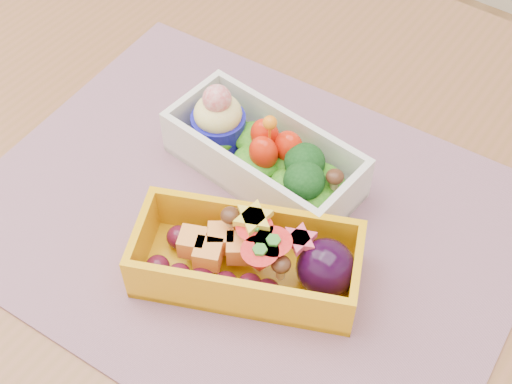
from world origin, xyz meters
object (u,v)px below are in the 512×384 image
Objects in this scene: table at (278,270)px; bento_yellow at (252,259)px; bento_white at (263,154)px; placemat at (246,218)px.

table is 0.15m from bento_yellow.
bento_white reaches higher than table.
placemat reaches higher than table.
table is 6.10× the size of bento_white.
bento_yellow is (0.04, -0.05, 0.03)m from placemat.
table is at bearing 80.99° from bento_yellow.
bento_white is at bearing 96.52° from bento_yellow.
table is 2.43× the size of placemat.
bento_yellow reaches higher than table.
bento_yellow is (0.06, -0.10, 0.00)m from bento_white.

